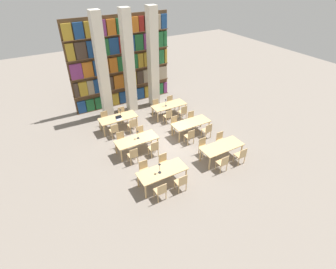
{
  "coord_description": "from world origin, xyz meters",
  "views": [
    {
      "loc": [
        -5.52,
        -9.77,
        8.02
      ],
      "look_at": [
        0.0,
        -0.25,
        0.68
      ],
      "focal_mm": 28.0,
      "sensor_mm": 36.0,
      "label": 1
    }
  ],
  "objects": [
    {
      "name": "chair_0",
      "position": [
        -2.1,
        -3.29,
        0.48
      ],
      "size": [
        0.42,
        0.4,
        0.88
      ],
      "color": "tan",
      "rests_on": "ground_plane"
    },
    {
      "name": "reading_table_4",
      "position": [
        -1.6,
        2.53,
        0.67
      ],
      "size": [
        2.09,
        0.87,
        0.75
      ],
      "color": "tan",
      "rests_on": "ground_plane"
    },
    {
      "name": "chair_7",
      "position": [
        2.21,
        -1.74,
        0.48
      ],
      "size": [
        0.42,
        0.4,
        0.88
      ],
      "rotation": [
        0.0,
        0.0,
        3.14
      ],
      "color": "tan",
      "rests_on": "ground_plane"
    },
    {
      "name": "chair_19",
      "position": [
        -1.08,
        3.25,
        0.48
      ],
      "size": [
        0.42,
        0.4,
        0.88
      ],
      "rotation": [
        0.0,
        0.0,
        3.14
      ],
      "color": "tan",
      "rests_on": "ground_plane"
    },
    {
      "name": "pillar_center",
      "position": [
        0.0,
        4.32,
        3.0
      ],
      "size": [
        0.55,
        0.55,
        6.0
      ],
      "color": "silver",
      "rests_on": "ground_plane"
    },
    {
      "name": "chair_11",
      "position": [
        -1.03,
        0.78,
        0.48
      ],
      "size": [
        0.42,
        0.4,
        0.88
      ],
      "rotation": [
        0.0,
        0.0,
        3.14
      ],
      "color": "tan",
      "rests_on": "ground_plane"
    },
    {
      "name": "reading_table_3",
      "position": [
        1.61,
        0.05,
        0.67
      ],
      "size": [
        2.09,
        0.87,
        0.75
      ],
      "color": "tan",
      "rests_on": "ground_plane"
    },
    {
      "name": "laptop",
      "position": [
        -1.63,
        2.29,
        0.79
      ],
      "size": [
        0.32,
        0.22,
        0.21
      ],
      "color": "silver",
      "rests_on": "reading_table_4"
    },
    {
      "name": "reading_table_0",
      "position": [
        -1.62,
        -2.57,
        0.67
      ],
      "size": [
        2.09,
        0.87,
        0.75
      ],
      "color": "tan",
      "rests_on": "ground_plane"
    },
    {
      "name": "chair_12",
      "position": [
        1.05,
        -0.67,
        0.48
      ],
      "size": [
        0.42,
        0.4,
        0.88
      ],
      "color": "tan",
      "rests_on": "ground_plane"
    },
    {
      "name": "chair_13",
      "position": [
        1.05,
        0.77,
        0.48
      ],
      "size": [
        0.42,
        0.4,
        0.88
      ],
      "rotation": [
        0.0,
        0.0,
        3.14
      ],
      "color": "tan",
      "rests_on": "ground_plane"
    },
    {
      "name": "chair_15",
      "position": [
        2.17,
        0.77,
        0.48
      ],
      "size": [
        0.42,
        0.4,
        0.88
      ],
      "rotation": [
        0.0,
        0.0,
        3.14
      ],
      "color": "tan",
      "rests_on": "ground_plane"
    },
    {
      "name": "ground_plane",
      "position": [
        0.0,
        0.0,
        0.0
      ],
      "size": [
        40.0,
        40.0,
        0.0
      ],
      "primitive_type": "plane",
      "color": "gray"
    },
    {
      "name": "chair_6",
      "position": [
        2.21,
        -3.18,
        0.48
      ],
      "size": [
        0.42,
        0.4,
        0.88
      ],
      "color": "tan",
      "rests_on": "ground_plane"
    },
    {
      "name": "chair_9",
      "position": [
        -2.12,
        0.78,
        0.48
      ],
      "size": [
        0.42,
        0.4,
        0.88
      ],
      "rotation": [
        0.0,
        0.0,
        3.14
      ],
      "color": "tan",
      "rests_on": "ground_plane"
    },
    {
      "name": "chair_4",
      "position": [
        1.13,
        -3.18,
        0.48
      ],
      "size": [
        0.42,
        0.4,
        0.88
      ],
      "color": "tan",
      "rests_on": "ground_plane"
    },
    {
      "name": "chair_17",
      "position": [
        -2.12,
        3.25,
        0.48
      ],
      "size": [
        0.42,
        0.4,
        0.88
      ],
      "rotation": [
        0.0,
        0.0,
        3.14
      ],
      "color": "tan",
      "rests_on": "ground_plane"
    },
    {
      "name": "desk_lamp_0",
      "position": [
        -1.76,
        -2.62,
        1.09
      ],
      "size": [
        0.14,
        0.14,
        0.49
      ],
      "color": "#232328",
      "rests_on": "reading_table_0"
    },
    {
      "name": "chair_2",
      "position": [
        -1.14,
        -3.29,
        0.48
      ],
      "size": [
        0.42,
        0.4,
        0.88
      ],
      "color": "tan",
      "rests_on": "ground_plane"
    },
    {
      "name": "chair_3",
      "position": [
        -1.14,
        -1.85,
        0.48
      ],
      "size": [
        0.42,
        0.4,
        0.88
      ],
      "rotation": [
        0.0,
        0.0,
        3.14
      ],
      "color": "tan",
      "rests_on": "ground_plane"
    },
    {
      "name": "chair_8",
      "position": [
        -2.12,
        -0.66,
        0.48
      ],
      "size": [
        0.42,
        0.4,
        0.88
      ],
      "color": "tan",
      "rests_on": "ground_plane"
    },
    {
      "name": "reading_table_1",
      "position": [
        1.65,
        -2.46,
        0.67
      ],
      "size": [
        2.09,
        0.87,
        0.75
      ],
      "color": "tan",
      "rests_on": "ground_plane"
    },
    {
      "name": "chair_16",
      "position": [
        -2.12,
        1.81,
        0.48
      ],
      "size": [
        0.42,
        0.4,
        0.88
      ],
      "color": "tan",
      "rests_on": "ground_plane"
    },
    {
      "name": "chair_22",
      "position": [
        2.17,
        1.7,
        0.48
      ],
      "size": [
        0.42,
        0.4,
        0.88
      ],
      "color": "tan",
      "rests_on": "ground_plane"
    },
    {
      "name": "chair_21",
      "position": [
        1.14,
        3.14,
        0.48
      ],
      "size": [
        0.42,
        0.4,
        0.88
      ],
      "rotation": [
        0.0,
        0.0,
        3.14
      ],
      "color": "tan",
      "rests_on": "ground_plane"
    },
    {
      "name": "chair_14",
      "position": [
        2.17,
        -0.67,
        0.48
      ],
      "size": [
        0.42,
        0.4,
        0.88
      ],
      "color": "tan",
      "rests_on": "ground_plane"
    },
    {
      "name": "chair_10",
      "position": [
        -1.03,
        -0.66,
        0.48
      ],
      "size": [
        0.42,
        0.4,
        0.88
      ],
      "color": "tan",
      "rests_on": "ground_plane"
    },
    {
      "name": "chair_23",
      "position": [
        2.17,
        3.14,
        0.48
      ],
      "size": [
        0.42,
        0.4,
        0.88
      ],
      "rotation": [
        0.0,
        0.0,
        3.14
      ],
      "color": "tan",
      "rests_on": "ground_plane"
    },
    {
      "name": "reading_table_2",
      "position": [
        -1.59,
        0.06,
        0.67
      ],
      "size": [
        2.09,
        0.87,
        0.75
      ],
      "color": "tan",
      "rests_on": "ground_plane"
    },
    {
      "name": "desk_lamp_1",
      "position": [
        -1.49,
        0.1,
        1.05
      ],
      "size": [
        0.14,
        0.14,
        0.44
      ],
      "color": "#232328",
      "rests_on": "reading_table_2"
    },
    {
      "name": "desk_lamp_2",
      "position": [
        -1.43,
        2.51,
        1.08
      ],
      "size": [
        0.14,
        0.14,
        0.48
      ],
      "color": "#232328",
      "rests_on": "reading_table_4"
    },
    {
      "name": "reading_table_5",
      "position": [
        1.62,
        2.42,
        0.67
      ],
      "size": [
        2.09,
        0.87,
        0.75
      ],
      "color": "tan",
      "rests_on": "ground_plane"
    },
    {
      "name": "desk_lamp_3",
      "position": [
        1.38,
        2.39,
        1.06
      ],
      "size": [
        0.14,
        0.14,
        0.46
      ],
      "color": "#232328",
      "rests_on": "reading_table_5"
    },
    {
      "name": "chair_20",
      "position": [
        1.14,
        1.7,
        0.48
      ],
      "size": [
        0.42,
        0.4,
        0.88
      ],
      "color": "tan",
      "rests_on": "ground_plane"
    },
    {
      "name": "pillar_left",
      "position": [
        -1.59,
        4.32,
        3.0
      ],
      "size": [
        0.55,
        0.55,
        6.0
      ],
      "color": "silver",
      "rests_on": "ground_plane"
    },
    {
      "name": "pillar_right",
      "position": [
        1.59,
        4.32,
        3.0
      ],
      "size": [
        0.55,
        0.55,
        6.0
      ],
      "color": "silver",
      "rests_on": "ground_plane"
    },
    {
      "name": "chair_18",
      "position": [
        -1.08,
        1.81,
        0.48
      ],
      "size": [
        0.42,
        0.4,
        0.88
      ],
      "color": "tan",
      "rests_on": "ground_plane"
    },
    {
      "name": "chair_1",
      "position": [
        -2.1,
        -1.85,
        0.48
      ],
      "size": [
        0.42,
        0.4,
        0.88
      ],
      "rotation": [
        0.0,
        0.0,
        3.14
      ],
      "color": "tan",
      "rests_on": "ground_plane"
    },
    {
      "name": "chair_5",
      "position": [
        1.13,
        -1.74,
        0.48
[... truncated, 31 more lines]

